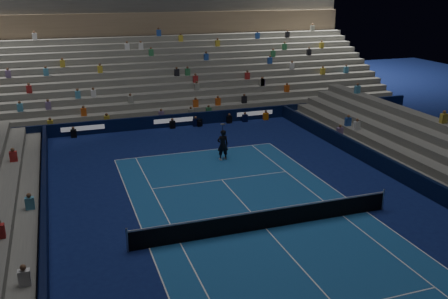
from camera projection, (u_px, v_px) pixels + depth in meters
name	position (u px, v px, depth m)	size (l,w,h in m)	color
ground	(266.00, 229.00, 22.94)	(90.00, 90.00, 0.00)	#0D1852
court_surface	(266.00, 229.00, 22.93)	(10.97, 23.77, 0.01)	#1A4F90
sponsor_barrier_far	(173.00, 120.00, 39.37)	(44.00, 0.25, 1.00)	black
sponsor_barrier_east	(436.00, 192.00, 25.77)	(0.25, 37.00, 1.00)	black
sponsor_barrier_west	(45.00, 254.00, 19.78)	(0.25, 37.00, 1.00)	black
grandstand_main	(149.00, 67.00, 46.89)	(44.00, 15.20, 11.20)	slate
tennis_net	(266.00, 219.00, 22.78)	(12.90, 0.10, 1.10)	#B2B2B7
tennis_player	(223.00, 145.00, 31.74)	(0.73, 0.48, 2.01)	black
broadcast_camera	(199.00, 122.00, 39.58)	(0.59, 0.95, 0.57)	black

